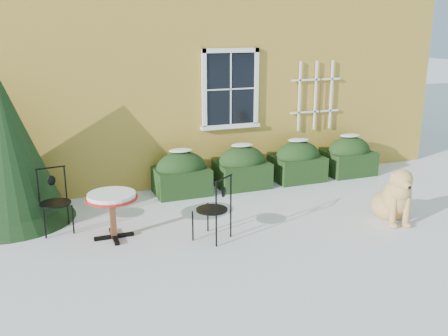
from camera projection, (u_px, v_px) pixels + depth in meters
name	position (u px, v px, depth m)	size (l,w,h in m)	color
ground	(247.00, 240.00, 7.73)	(80.00, 80.00, 0.00)	white
house	(142.00, 27.00, 13.15)	(12.40, 8.40, 6.40)	gold
hedge_row	(270.00, 165.00, 10.49)	(4.95, 0.80, 0.91)	black
evergreen_shrub	(5.00, 161.00, 8.27)	(2.14, 2.14, 2.59)	black
bistro_table	(112.00, 201.00, 7.64)	(0.79, 0.79, 0.74)	black
patio_chair_near	(214.00, 208.00, 7.62)	(0.64, 0.63, 1.03)	black
patio_chair_far	(55.00, 200.00, 7.97)	(0.50, 0.50, 1.03)	black
dog	(395.00, 199.00, 8.39)	(0.79, 1.06, 0.99)	tan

